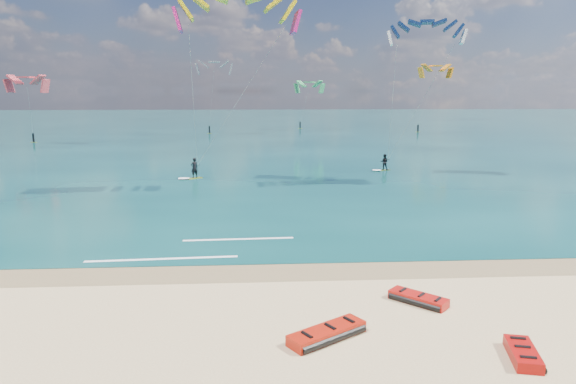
% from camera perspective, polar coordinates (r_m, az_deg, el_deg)
% --- Properties ---
extents(ground, '(320.00, 320.00, 0.00)m').
position_cam_1_polar(ground, '(59.03, -4.97, 3.48)').
color(ground, tan).
rests_on(ground, ground).
extents(wet_sand_strip, '(320.00, 2.40, 0.01)m').
position_cam_1_polar(wet_sand_strip, '(22.93, -7.29, -8.93)').
color(wet_sand_strip, olive).
rests_on(wet_sand_strip, ground).
extents(sea, '(320.00, 200.00, 0.04)m').
position_cam_1_polar(sea, '(122.75, -4.22, 7.47)').
color(sea, '#093133').
rests_on(sea, ground).
extents(packed_kite_left, '(3.12, 2.60, 0.42)m').
position_cam_1_polar(packed_kite_left, '(17.25, 4.35, -15.92)').
color(packed_kite_left, '#B31909').
rests_on(packed_kite_left, ground).
extents(packed_kite_mid, '(2.45, 2.40, 0.39)m').
position_cam_1_polar(packed_kite_mid, '(20.37, 14.25, -11.84)').
color(packed_kite_mid, '#B5120C').
rests_on(packed_kite_mid, ground).
extents(packed_kite_right, '(1.54, 2.21, 0.40)m').
position_cam_1_polar(packed_kite_right, '(17.52, 24.59, -16.51)').
color(packed_kite_right, '#A30A07').
rests_on(packed_kite_right, ground).
extents(kitesurfer_main, '(12.61, 8.32, 16.74)m').
position_cam_1_polar(kitesurfer_main, '(43.17, -8.10, 11.96)').
color(kitesurfer_main, '#D8EB1B').
rests_on(kitesurfer_main, sea).
extents(kitesurfer_far, '(7.80, 7.23, 14.99)m').
position_cam_1_polar(kitesurfer_far, '(49.42, 12.91, 10.82)').
color(kitesurfer_far, '#B3D21F').
rests_on(kitesurfer_far, sea).
extents(shoreline_foam, '(10.03, 3.64, 0.01)m').
position_cam_1_polar(shoreline_foam, '(26.25, -9.86, -6.29)').
color(shoreline_foam, white).
rests_on(shoreline_foam, ground).
extents(distant_kites, '(71.91, 31.72, 12.87)m').
position_cam_1_polar(distant_kites, '(92.71, -2.27, 9.80)').
color(distant_kites, gray).
rests_on(distant_kites, ground).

